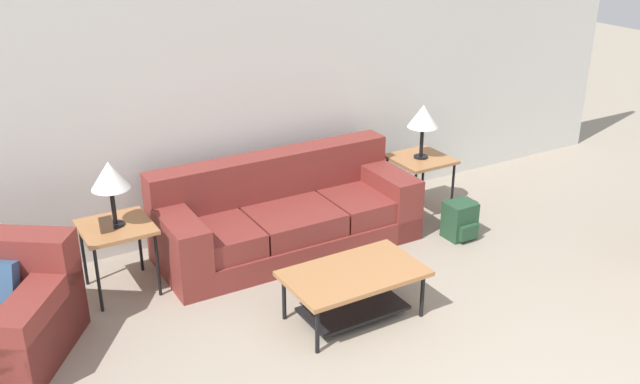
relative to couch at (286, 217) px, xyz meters
The scene contains 9 objects.
wall_back 1.19m from the couch, 87.08° to the left, with size 9.05×0.06×2.60m.
couch is the anchor object (origin of this frame).
coffee_table 1.30m from the couch, 94.80° to the right, with size 1.04×0.62×0.40m.
side_table_left 1.53m from the couch, behind, with size 0.55×0.55×0.58m.
side_table_right 1.53m from the couch, ahead, with size 0.55×0.55×0.58m.
table_lamp_left 1.66m from the couch, behind, with size 0.30×0.30×0.54m.
table_lamp_right 1.66m from the couch, ahead, with size 0.30×0.30×0.54m.
backpack 1.63m from the couch, 23.86° to the right, with size 0.27×0.31×0.35m.
picture_frame 1.64m from the couch, behind, with size 0.10×0.04×0.13m.
Camera 1 is at (-2.71, -1.80, 3.04)m, focal length 40.00 mm.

